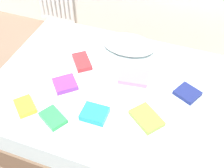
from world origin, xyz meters
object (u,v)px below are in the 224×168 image
Objects in this scene: textbook_navy at (187,93)px; textbook_teal at (95,114)px; textbook_pink at (134,77)px; radiator at (55,1)px; textbook_green at (53,118)px; textbook_lime at (147,118)px; bed at (110,106)px; textbook_white at (38,62)px; textbook_red at (82,62)px; textbook_purple at (65,84)px; textbook_yellow at (25,106)px; pillow at (128,44)px.

textbook_navy is 0.77m from textbook_teal.
textbook_navy is at bearing -10.78° from textbook_pink.
textbook_green is at bearing -62.11° from radiator.
bed is at bearing -173.74° from textbook_lime.
textbook_white is at bearing -157.24° from textbook_lime.
textbook_green is (0.43, -0.52, 0.01)m from textbook_white.
textbook_teal is at bearing -5.63° from textbook_red.
textbook_purple is 0.31m from textbook_red.
textbook_lime is 1.06× the size of textbook_red.
textbook_green is (0.26, -0.02, -0.00)m from textbook_yellow.
textbook_navy is 1.08m from textbook_green.
radiator is at bearing -179.94° from textbook_red.
textbook_teal reaches higher than textbook_green.
textbook_teal is at bearing -90.02° from bed.
textbook_white is at bearing 175.45° from bed.
textbook_purple is at bearing -158.55° from textbook_pink.
textbook_purple is at bearing 148.66° from textbook_teal.
textbook_red is at bearing 124.16° from textbook_green.
radiator is 2.10m from textbook_lime.
radiator reaches higher than textbook_white.
textbook_red is at bearing 113.76° from textbook_yellow.
radiator reaches higher than textbook_lime.
radiator is 1.56m from textbook_purple.
textbook_red is at bearing -157.33° from textbook_navy.
textbook_purple reaches higher than textbook_yellow.
textbook_white is 1.12m from textbook_lime.
pillow is 1.10m from textbook_yellow.
textbook_green reaches higher than textbook_navy.
bed is 0.61m from pillow.
textbook_red is at bearing 151.62° from bed.
radiator is 1.76m from textbook_yellow.
bed is 8.10× the size of textbook_pink.
textbook_pink is (0.16, 0.16, 0.27)m from bed.
textbook_navy reaches higher than textbook_white.
radiator is at bearing 174.68° from textbook_navy.
textbook_green is at bearing -42.92° from textbook_white.
textbook_purple is at bearing -160.43° from bed.
textbook_white is 1.15× the size of textbook_purple.
textbook_white is 1.11× the size of textbook_yellow.
textbook_lime is at bearing 14.04° from textbook_teal.
radiator is 2.25× the size of textbook_pink.
bed is at bearing 81.11° from textbook_yellow.
textbook_navy reaches higher than bed.
textbook_white is 0.40m from textbook_purple.
pillow is 2.41× the size of textbook_white.
textbook_teal is (-0.00, -0.33, 0.28)m from bed.
textbook_yellow is at bearing -63.16° from textbook_white.
textbook_teal is 1.03× the size of textbook_yellow.
radiator is 1.24m from textbook_white.
textbook_teal is at bearing -89.23° from pillow.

